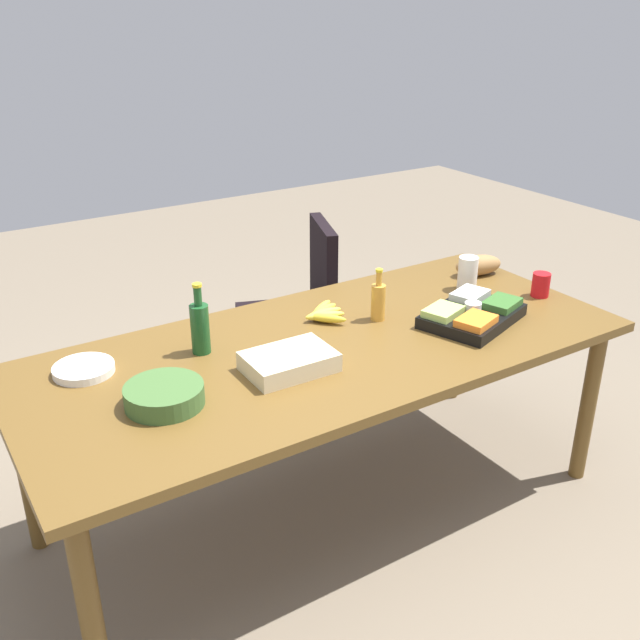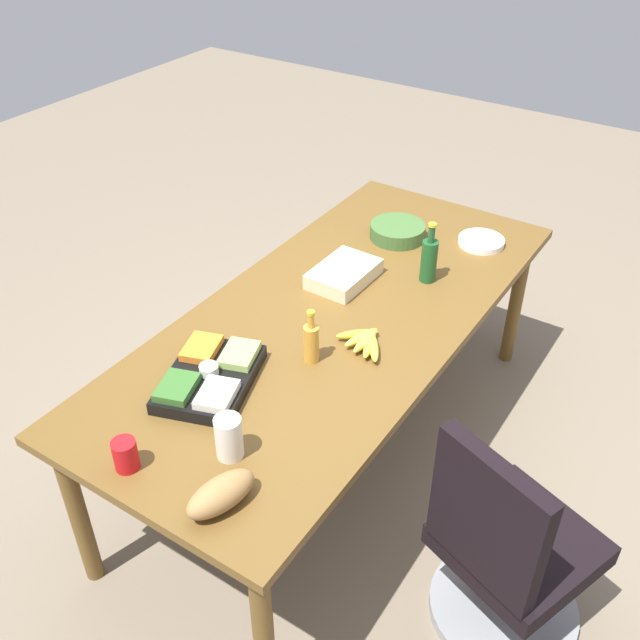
{
  "view_description": "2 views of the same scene",
  "coord_description": "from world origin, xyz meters",
  "px_view_note": "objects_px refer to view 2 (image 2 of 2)",
  "views": [
    {
      "loc": [
        -1.38,
        -2.12,
        2.05
      ],
      "look_at": [
        0.02,
        0.08,
        0.87
      ],
      "focal_mm": 40.39,
      "sensor_mm": 36.0,
      "label": 1
    },
    {
      "loc": [
        2.09,
        1.29,
        2.54
      ],
      "look_at": [
        0.1,
        -0.01,
        0.82
      ],
      "focal_mm": 40.6,
      "sensor_mm": 36.0,
      "label": 2
    }
  ],
  "objects_px": {
    "banana_bunch": "(365,341)",
    "conference_table": "(335,327)",
    "office_chair": "(506,560)",
    "bread_loaf": "(221,494)",
    "dressing_bottle": "(311,342)",
    "red_solo_cup": "(125,455)",
    "salad_bowl": "(398,231)",
    "wine_bottle": "(429,259)",
    "veggie_tray": "(210,376)",
    "paper_plate_stack": "(481,241)",
    "mayo_jar": "(229,437)",
    "sheet_cake": "(344,274)"
  },
  "relations": [
    {
      "from": "office_chair",
      "to": "paper_plate_stack",
      "type": "relative_size",
      "value": 4.35
    },
    {
      "from": "veggie_tray",
      "to": "wine_bottle",
      "type": "bearing_deg",
      "value": 162.0
    },
    {
      "from": "dressing_bottle",
      "to": "red_solo_cup",
      "type": "xyz_separation_m",
      "value": [
        0.78,
        -0.19,
        -0.03
      ]
    },
    {
      "from": "dressing_bottle",
      "to": "paper_plate_stack",
      "type": "xyz_separation_m",
      "value": [
        -1.18,
        0.19,
        -0.07
      ]
    },
    {
      "from": "banana_bunch",
      "to": "paper_plate_stack",
      "type": "distance_m",
      "value": 1.0
    },
    {
      "from": "office_chair",
      "to": "dressing_bottle",
      "type": "relative_size",
      "value": 4.23
    },
    {
      "from": "mayo_jar",
      "to": "paper_plate_stack",
      "type": "xyz_separation_m",
      "value": [
        -1.74,
        0.14,
        -0.06
      ]
    },
    {
      "from": "sheet_cake",
      "to": "mayo_jar",
      "type": "relative_size",
      "value": 2.04
    },
    {
      "from": "veggie_tray",
      "to": "red_solo_cup",
      "type": "bearing_deg",
      "value": 5.24
    },
    {
      "from": "salad_bowl",
      "to": "red_solo_cup",
      "type": "xyz_separation_m",
      "value": [
        1.79,
        -0.01,
        0.02
      ]
    },
    {
      "from": "red_solo_cup",
      "to": "bread_loaf",
      "type": "xyz_separation_m",
      "value": [
        -0.05,
        0.35,
        -0.01
      ]
    },
    {
      "from": "salad_bowl",
      "to": "red_solo_cup",
      "type": "bearing_deg",
      "value": -0.45
    },
    {
      "from": "dressing_bottle",
      "to": "salad_bowl",
      "type": "bearing_deg",
      "value": -170.21
    },
    {
      "from": "office_chair",
      "to": "bread_loaf",
      "type": "distance_m",
      "value": 1.07
    },
    {
      "from": "wine_bottle",
      "to": "bread_loaf",
      "type": "bearing_deg",
      "value": 1.75
    },
    {
      "from": "veggie_tray",
      "to": "bread_loaf",
      "type": "height_order",
      "value": "bread_loaf"
    },
    {
      "from": "wine_bottle",
      "to": "dressing_bottle",
      "type": "xyz_separation_m",
      "value": [
        0.75,
        -0.12,
        -0.02
      ]
    },
    {
      "from": "office_chair",
      "to": "bread_loaf",
      "type": "relative_size",
      "value": 3.99
    },
    {
      "from": "veggie_tray",
      "to": "mayo_jar",
      "type": "relative_size",
      "value": 3.15
    },
    {
      "from": "wine_bottle",
      "to": "veggie_tray",
      "type": "relative_size",
      "value": 0.57
    },
    {
      "from": "banana_bunch",
      "to": "bread_loaf",
      "type": "relative_size",
      "value": 0.98
    },
    {
      "from": "dressing_bottle",
      "to": "bread_loaf",
      "type": "xyz_separation_m",
      "value": [
        0.73,
        0.16,
        -0.04
      ]
    },
    {
      "from": "conference_table",
      "to": "mayo_jar",
      "type": "relative_size",
      "value": 15.32
    },
    {
      "from": "office_chair",
      "to": "mayo_jar",
      "type": "height_order",
      "value": "office_chair"
    },
    {
      "from": "veggie_tray",
      "to": "bread_loaf",
      "type": "relative_size",
      "value": 2.06
    },
    {
      "from": "sheet_cake",
      "to": "salad_bowl",
      "type": "distance_m",
      "value": 0.47
    },
    {
      "from": "salad_bowl",
      "to": "banana_bunch",
      "type": "relative_size",
      "value": 1.14
    },
    {
      "from": "paper_plate_stack",
      "to": "banana_bunch",
      "type": "bearing_deg",
      "value": -3.62
    },
    {
      "from": "conference_table",
      "to": "sheet_cake",
      "type": "distance_m",
      "value": 0.28
    },
    {
      "from": "wine_bottle",
      "to": "banana_bunch",
      "type": "bearing_deg",
      "value": 1.24
    },
    {
      "from": "dressing_bottle",
      "to": "red_solo_cup",
      "type": "distance_m",
      "value": 0.8
    },
    {
      "from": "sheet_cake",
      "to": "mayo_jar",
      "type": "bearing_deg",
      "value": 12.48
    },
    {
      "from": "sheet_cake",
      "to": "mayo_jar",
      "type": "height_order",
      "value": "mayo_jar"
    },
    {
      "from": "red_solo_cup",
      "to": "paper_plate_stack",
      "type": "distance_m",
      "value": 2.0
    },
    {
      "from": "banana_bunch",
      "to": "conference_table",
      "type": "bearing_deg",
      "value": -119.89
    },
    {
      "from": "bread_loaf",
      "to": "wine_bottle",
      "type": "bearing_deg",
      "value": -178.25
    },
    {
      "from": "conference_table",
      "to": "wine_bottle",
      "type": "distance_m",
      "value": 0.52
    },
    {
      "from": "red_solo_cup",
      "to": "paper_plate_stack",
      "type": "xyz_separation_m",
      "value": [
        -1.96,
        0.38,
        -0.04
      ]
    },
    {
      "from": "mayo_jar",
      "to": "wine_bottle",
      "type": "bearing_deg",
      "value": 177.17
    },
    {
      "from": "salad_bowl",
      "to": "paper_plate_stack",
      "type": "height_order",
      "value": "salad_bowl"
    },
    {
      "from": "conference_table",
      "to": "red_solo_cup",
      "type": "relative_size",
      "value": 21.86
    },
    {
      "from": "sheet_cake",
      "to": "paper_plate_stack",
      "type": "bearing_deg",
      "value": 149.07
    },
    {
      "from": "sheet_cake",
      "to": "dressing_bottle",
      "type": "xyz_separation_m",
      "value": [
        0.54,
        0.19,
        0.05
      ]
    },
    {
      "from": "banana_bunch",
      "to": "dressing_bottle",
      "type": "bearing_deg",
      "value": -34.7
    },
    {
      "from": "salad_bowl",
      "to": "banana_bunch",
      "type": "xyz_separation_m",
      "value": [
        0.83,
        0.3,
        -0.01
      ]
    },
    {
      "from": "paper_plate_stack",
      "to": "dressing_bottle",
      "type": "bearing_deg",
      "value": -9.24
    },
    {
      "from": "veggie_tray",
      "to": "paper_plate_stack",
      "type": "bearing_deg",
      "value": 164.25
    },
    {
      "from": "dressing_bottle",
      "to": "paper_plate_stack",
      "type": "relative_size",
      "value": 1.03
    },
    {
      "from": "bread_loaf",
      "to": "salad_bowl",
      "type": "bearing_deg",
      "value": -169.05
    },
    {
      "from": "bread_loaf",
      "to": "banana_bunch",
      "type": "bearing_deg",
      "value": -177.93
    }
  ]
}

